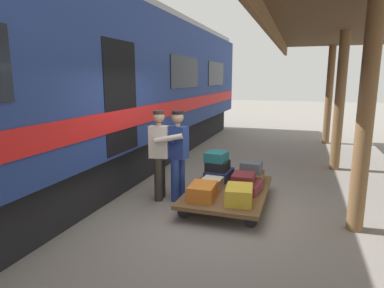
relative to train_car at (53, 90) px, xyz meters
The scene contains 16 objects.
ground_plane 3.81m from the train_car, behind, with size 60.00×60.00×0.00m, color gray.
platform_canopy 5.55m from the train_car, behind, with size 3.20×15.40×3.56m.
train_car is the anchor object (origin of this frame).
luggage_cart 3.87m from the train_car, behind, with size 1.39×2.17×0.28m.
suitcase_yellow_case 4.05m from the train_car, behind, with size 0.42×0.57×0.27m, color gold.
suitcase_navy_fabric 3.66m from the train_car, 161.29° to the right, with size 0.47×0.61×0.18m, color navy.
suitcase_brown_leather 4.20m from the train_car, 164.29° to the right, with size 0.51×0.57×0.19m, color brown.
suitcase_burgundy_valise 4.10m from the train_car, behind, with size 0.52×0.55×0.16m, color maroon.
suitcase_cream_canvas 3.54m from the train_car, behind, with size 0.36×0.44×0.17m, color beige.
suitcase_orange_carryall 3.50m from the train_car, behind, with size 0.42×0.57×0.25m, color #CC6B23.
suitcase_black_hardshell 3.55m from the train_car, 161.30° to the right, with size 0.42×0.45×0.18m, color black.
suitcase_maroon_trunk 4.00m from the train_car, behind, with size 0.38×0.47×0.16m, color maroon.
suitcase_slate_roller 4.15m from the train_car, 163.81° to the right, with size 0.39×0.39×0.21m, color #4C515B.
suitcase_teal_softside 3.45m from the train_car, 160.90° to the right, with size 0.39×0.46×0.19m, color #1E666B.
porter_in_overalls 2.70m from the train_car, behind, with size 0.72×0.52×1.70m.
porter_by_door 2.42m from the train_car, behind, with size 0.71×0.49×1.70m.
Camera 1 is at (-1.38, 5.31, 2.29)m, focal length 31.06 mm.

